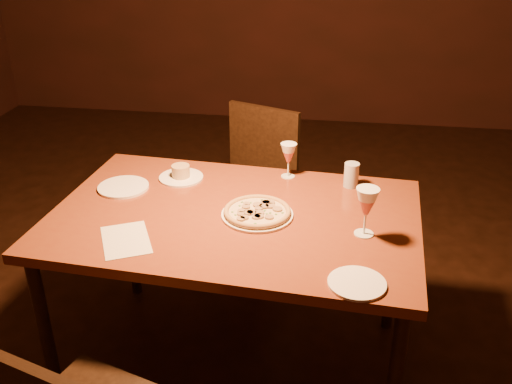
# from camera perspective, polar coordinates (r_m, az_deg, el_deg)

# --- Properties ---
(floor) EXTENTS (7.00, 7.00, 0.00)m
(floor) POSITION_cam_1_polar(r_m,az_deg,el_deg) (2.74, -2.03, -17.51)
(floor) COLOR black
(floor) RESTS_ON ground
(dining_table) EXTENTS (1.54, 1.05, 0.79)m
(dining_table) POSITION_cam_1_polar(r_m,az_deg,el_deg) (2.35, -2.15, -3.66)
(dining_table) COLOR brown
(dining_table) RESTS_ON floor
(chair_far) EXTENTS (0.57, 0.57, 0.91)m
(chair_far) POSITION_cam_1_polar(r_m,az_deg,el_deg) (3.24, -0.38, 1.18)
(chair_far) COLOR black
(chair_far) RESTS_ON floor
(pizza_plate) EXTENTS (0.29, 0.29, 0.03)m
(pizza_plate) POSITION_cam_1_polar(r_m,az_deg,el_deg) (2.29, 0.13, -2.02)
(pizza_plate) COLOR white
(pizza_plate) RESTS_ON dining_table
(ramekin_saucer) EXTENTS (0.20, 0.20, 0.06)m
(ramekin_saucer) POSITION_cam_1_polar(r_m,az_deg,el_deg) (2.63, -7.52, 1.77)
(ramekin_saucer) COLOR white
(ramekin_saucer) RESTS_ON dining_table
(wine_glass_far) EXTENTS (0.07, 0.07, 0.16)m
(wine_glass_far) POSITION_cam_1_polar(r_m,az_deg,el_deg) (2.60, 3.25, 3.17)
(wine_glass_far) COLOR #C85853
(wine_glass_far) RESTS_ON dining_table
(wine_glass_right) EXTENTS (0.09, 0.09, 0.19)m
(wine_glass_right) POSITION_cam_1_polar(r_m,az_deg,el_deg) (2.17, 10.93, -1.96)
(wine_glass_right) COLOR #C85853
(wine_glass_right) RESTS_ON dining_table
(water_tumbler) EXTENTS (0.07, 0.07, 0.11)m
(water_tumbler) POSITION_cam_1_polar(r_m,az_deg,el_deg) (2.55, 9.51, 1.70)
(water_tumbler) COLOR #B3BBC4
(water_tumbler) RESTS_ON dining_table
(side_plate_left) EXTENTS (0.22, 0.22, 0.01)m
(side_plate_left) POSITION_cam_1_polar(r_m,az_deg,el_deg) (2.59, -13.13, 0.49)
(side_plate_left) COLOR white
(side_plate_left) RESTS_ON dining_table
(side_plate_near) EXTENTS (0.19, 0.19, 0.01)m
(side_plate_near) POSITION_cam_1_polar(r_m,az_deg,el_deg) (1.93, 10.06, -8.97)
(side_plate_near) COLOR white
(side_plate_near) RESTS_ON dining_table
(menu_card) EXTENTS (0.26, 0.30, 0.00)m
(menu_card) POSITION_cam_1_polar(r_m,az_deg,el_deg) (2.19, -12.89, -4.69)
(menu_card) COLOR silver
(menu_card) RESTS_ON dining_table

